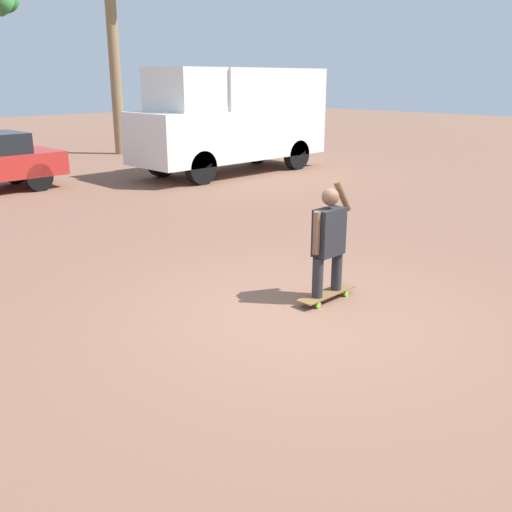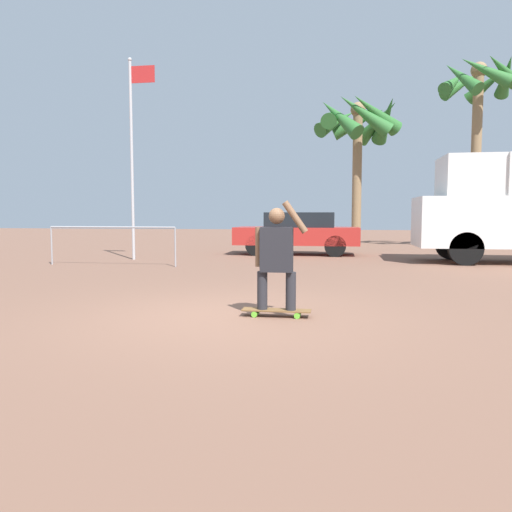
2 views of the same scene
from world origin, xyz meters
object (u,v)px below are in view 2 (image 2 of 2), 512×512
at_px(palm_tree_near_van, 479,94).
at_px(palm_tree_center_background, 358,124).
at_px(skateboard, 276,311).
at_px(person_skateboarder, 277,253).
at_px(parked_car_red, 298,232).
at_px(flagpole, 133,148).

distance_m(palm_tree_near_van, palm_tree_center_background, 5.09).
distance_m(skateboard, palm_tree_near_van, 17.44).
xyz_separation_m(person_skateboarder, palm_tree_center_background, (1.61, 16.87, 4.65)).
relative_size(skateboard, parked_car_red, 0.22).
bearing_deg(palm_tree_near_van, person_skateboarder, -112.73).
bearing_deg(skateboard, parked_car_red, 93.17).
height_order(palm_tree_near_van, palm_tree_center_background, palm_tree_near_van).
bearing_deg(flagpole, skateboard, -55.65).
bearing_deg(person_skateboarder, parked_car_red, 93.17).
bearing_deg(parked_car_red, skateboard, -86.83).
height_order(parked_car_red, flagpole, flagpole).
height_order(skateboard, parked_car_red, parked_car_red).
relative_size(person_skateboarder, flagpole, 0.24).
relative_size(palm_tree_center_background, flagpole, 1.10).
relative_size(person_skateboarder, palm_tree_center_background, 0.22).
distance_m(person_skateboarder, parked_car_red, 10.72).
height_order(parked_car_red, palm_tree_center_background, palm_tree_center_background).
bearing_deg(person_skateboarder, skateboard, 0.00).
bearing_deg(palm_tree_near_van, skateboard, -112.73).
bearing_deg(flagpole, person_skateboarder, -55.65).
relative_size(person_skateboarder, palm_tree_near_van, 0.19).
bearing_deg(palm_tree_near_van, parked_car_red, -147.76).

